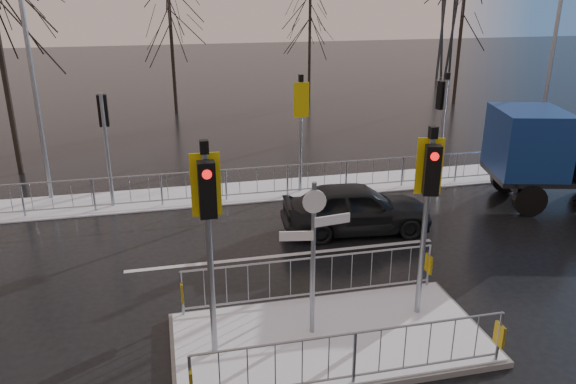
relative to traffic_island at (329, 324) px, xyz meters
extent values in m
plane|color=black|center=(0.01, -0.01, -0.39)|extent=(120.00, 120.00, 0.00)
cube|color=white|center=(0.01, 8.59, -0.37)|extent=(30.00, 2.00, 0.04)
cube|color=silver|center=(0.01, 3.79, -0.39)|extent=(8.00, 0.15, 0.01)
cube|color=slate|center=(0.01, -0.01, -0.33)|extent=(6.00, 3.00, 0.12)
cube|color=white|center=(0.01, -0.01, -0.26)|extent=(5.85, 2.85, 0.03)
cube|color=gold|center=(-2.69, -1.39, 0.28)|extent=(0.05, 0.28, 0.42)
cube|color=gold|center=(2.71, -1.39, 0.28)|extent=(0.05, 0.28, 0.42)
cube|color=gold|center=(-2.69, 1.37, 0.28)|extent=(0.05, 0.28, 0.42)
cube|color=gold|center=(2.71, 1.37, 0.28)|extent=(0.05, 0.28, 0.42)
cylinder|color=gray|center=(-2.19, -0.01, 1.63)|extent=(0.11, 0.11, 3.80)
cube|color=black|center=(-2.19, -0.19, 2.98)|extent=(0.28, 0.22, 0.95)
cylinder|color=red|center=(-2.19, -0.30, 3.28)|extent=(0.16, 0.04, 0.16)
cube|color=#DABF0C|center=(-2.19, 0.06, 2.98)|extent=(0.50, 0.03, 1.10)
cube|color=black|center=(-2.19, -0.01, 3.65)|extent=(0.14, 0.14, 0.22)
cylinder|color=gray|center=(2.01, 0.39, 1.58)|extent=(0.11, 0.11, 3.70)
cube|color=black|center=(1.96, 0.22, 2.88)|extent=(0.33, 0.28, 0.95)
cylinder|color=red|center=(1.94, 0.11, 3.18)|extent=(0.16, 0.08, 0.16)
cube|color=#DABF0C|center=(2.03, 0.46, 2.88)|extent=(0.49, 0.16, 1.10)
cube|color=black|center=(2.01, 0.39, 3.55)|extent=(0.14, 0.14, 0.22)
cylinder|color=gray|center=(-0.29, 0.19, 1.28)|extent=(0.09, 0.09, 3.10)
cube|color=silver|center=(0.06, 0.19, 2.08)|extent=(0.70, 0.14, 0.18)
cube|color=silver|center=(-0.61, 0.19, 1.83)|extent=(0.62, 0.15, 0.18)
cylinder|color=silver|center=(-0.29, 0.16, 2.48)|extent=(0.44, 0.03, 0.44)
cylinder|color=gray|center=(-4.49, 8.29, 1.40)|extent=(0.11, 0.11, 3.50)
cube|color=black|center=(-4.49, 8.47, 2.60)|extent=(0.28, 0.22, 0.95)
cylinder|color=red|center=(-4.49, 8.58, 2.90)|extent=(0.16, 0.04, 0.16)
cylinder|color=gray|center=(1.51, 8.29, 1.45)|extent=(0.11, 0.11, 3.60)
cube|color=black|center=(1.51, 8.47, 2.70)|extent=(0.28, 0.22, 0.95)
cylinder|color=red|center=(1.51, 8.58, 3.00)|extent=(0.16, 0.04, 0.16)
cube|color=#DABF0C|center=(1.51, 8.22, 2.70)|extent=(0.50, 0.03, 1.10)
cube|color=black|center=(1.51, 8.29, 3.37)|extent=(0.14, 0.14, 0.22)
cylinder|color=gray|center=(6.51, 8.29, 1.40)|extent=(0.11, 0.11, 3.50)
cube|color=black|center=(6.46, 8.46, 2.60)|extent=(0.33, 0.28, 0.95)
cylinder|color=red|center=(6.44, 8.57, 2.90)|extent=(0.16, 0.08, 0.16)
cube|color=black|center=(6.51, 8.29, 3.27)|extent=(0.14, 0.14, 0.22)
imported|color=black|center=(2.24, 4.84, 0.31)|extent=(4.24, 2.01, 1.40)
cylinder|color=black|center=(7.65, 4.76, 0.10)|extent=(1.02, 0.53, 0.97)
cylinder|color=black|center=(8.16, 6.75, 0.10)|extent=(1.02, 0.53, 0.97)
cube|color=navy|center=(8.00, 5.73, 1.62)|extent=(2.47, 2.75, 1.95)
cube|color=black|center=(8.92, 5.50, 2.01)|extent=(0.52, 1.90, 1.07)
cube|color=#2D3033|center=(7.43, 5.87, 0.54)|extent=(0.67, 2.20, 0.34)
cube|color=black|center=(9.18, 5.43, 1.48)|extent=(0.66, 2.29, 1.46)
cylinder|color=black|center=(-7.99, 12.49, 3.29)|extent=(0.20, 0.20, 7.36)
cylinder|color=black|center=(-1.99, 21.99, 3.06)|extent=(0.19, 0.19, 6.90)
cylinder|color=black|center=(6.01, 23.99, 2.60)|extent=(0.16, 0.16, 5.98)
cylinder|color=black|center=(14.01, 20.99, 3.29)|extent=(0.20, 0.20, 7.36)
cylinder|color=gray|center=(10.51, 8.49, 3.61)|extent=(0.14, 0.14, 8.00)
cylinder|color=gray|center=(-6.49, 9.49, 3.71)|extent=(0.14, 0.14, 8.20)
camera|label=1|loc=(-2.82, -8.76, 6.07)|focal=35.00mm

